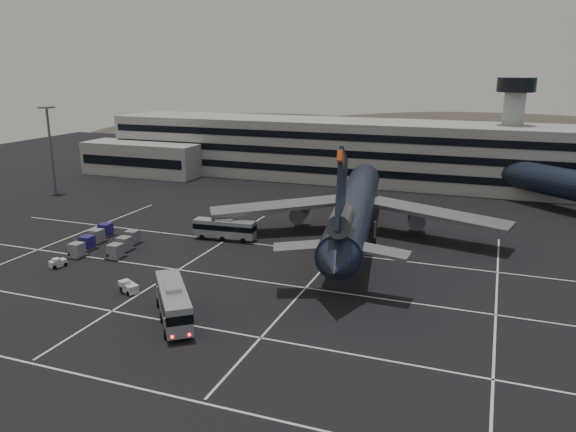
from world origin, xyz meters
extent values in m
plane|color=black|center=(0.00, 0.00, 0.00)|extent=(260.00, 260.00, 0.00)
cube|color=silver|center=(0.00, -22.00, 0.01)|extent=(90.00, 0.25, 0.01)
cube|color=silver|center=(0.00, -10.00, 0.01)|extent=(90.00, 0.25, 0.01)
cube|color=silver|center=(0.00, 4.00, 0.01)|extent=(90.00, 0.25, 0.01)
cube|color=silver|center=(0.00, 18.00, 0.01)|extent=(90.00, 0.25, 0.01)
cube|color=silver|center=(-30.00, 6.00, 0.01)|extent=(0.25, 55.00, 0.01)
cube|color=silver|center=(-6.00, 6.00, 0.01)|extent=(0.25, 55.00, 0.01)
cube|color=silver|center=(12.00, 6.00, 0.01)|extent=(0.25, 55.00, 0.01)
cube|color=silver|center=(34.00, 6.00, 0.01)|extent=(0.25, 55.00, 0.01)
cube|color=gray|center=(0.00, 72.00, 7.00)|extent=(120.00, 18.00, 14.00)
cube|color=black|center=(0.00, 62.95, 3.50)|extent=(118.00, 0.20, 1.60)
cube|color=black|center=(0.00, 62.95, 7.50)|extent=(118.00, 0.20, 1.60)
cube|color=black|center=(0.00, 62.95, 11.20)|extent=(118.00, 0.20, 1.60)
cube|color=gray|center=(-50.00, 60.00, 4.00)|extent=(30.00, 10.00, 8.00)
cylinder|color=gray|center=(35.00, 74.00, 11.00)|extent=(4.40, 4.40, 22.00)
cylinder|color=black|center=(35.00, 74.00, 22.50)|extent=(8.00, 8.00, 3.00)
ellipsoid|color=#38332B|center=(-60.00, 170.00, -10.50)|extent=(196.00, 140.00, 32.00)
ellipsoid|color=#38332B|center=(30.00, 170.00, -13.50)|extent=(252.00, 180.00, 44.00)
cylinder|color=slate|center=(-55.00, 35.00, 9.00)|extent=(0.50, 0.50, 18.00)
cube|color=slate|center=(-55.00, 35.00, 18.10)|extent=(2.40, 2.40, 0.35)
cylinder|color=black|center=(12.76, 25.21, 5.20)|extent=(13.51, 48.26, 5.60)
cone|color=black|center=(8.40, 51.05, 5.20)|extent=(6.27, 5.37, 5.60)
cone|color=black|center=(17.17, -0.92, 5.20)|extent=(5.80, 5.77, 5.04)
cube|color=black|center=(16.59, 2.53, 12.60)|extent=(2.07, 9.42, 10.97)
cube|color=#CD4E1B|center=(16.84, 1.05, 16.80)|extent=(1.08, 3.28, 2.24)
cylinder|color=#595B60|center=(16.50, 3.03, 9.30)|extent=(3.66, 6.37, 2.70)
cube|color=slate|center=(12.28, 2.82, 5.80)|extent=(8.16, 5.74, 0.87)
cube|color=slate|center=(20.56, 4.22, 5.80)|extent=(7.63, 3.51, 0.87)
cube|color=slate|center=(0.10, 25.10, 4.40)|extent=(21.62, 16.21, 1.75)
cylinder|color=#595B60|center=(2.56, 28.56, 2.70)|extent=(3.58, 5.87, 2.70)
cube|color=slate|center=(24.75, 29.27, 4.40)|extent=(22.67, 10.10, 1.75)
cylinder|color=#595B60|center=(21.30, 31.72, 2.70)|extent=(3.58, 5.87, 2.70)
cylinder|color=slate|center=(10.20, 40.36, 2.20)|extent=(0.44, 0.44, 3.00)
cylinder|color=black|center=(10.20, 40.36, 0.55)|extent=(0.68, 1.17, 1.10)
cylinder|color=slate|center=(9.94, 22.71, 2.20)|extent=(0.44, 0.44, 3.00)
cylinder|color=black|center=(9.94, 22.71, 0.55)|extent=(0.68, 1.17, 1.10)
cylinder|color=slate|center=(16.25, 23.77, 2.20)|extent=(0.44, 0.44, 3.00)
cylinder|color=black|center=(16.25, 23.77, 0.55)|extent=(0.68, 1.17, 1.10)
cone|color=black|center=(32.91, 67.41, 5.20)|extent=(7.08, 7.18, 5.60)
cube|color=gray|center=(1.70, -9.50, 2.14)|extent=(9.16, 10.62, 3.13)
cube|color=black|center=(1.70, -9.50, 2.51)|extent=(9.25, 10.71, 0.99)
cube|color=gray|center=(1.70, -9.50, 3.89)|extent=(3.25, 3.49, 0.37)
cylinder|color=black|center=(3.17, -13.46, 0.50)|extent=(0.88, 0.99, 1.00)
cylinder|color=black|center=(5.22, -11.84, 0.50)|extent=(0.88, 0.99, 1.00)
cylinder|color=black|center=(0.68, -10.31, 0.50)|extent=(0.88, 0.99, 1.00)
cylinder|color=black|center=(2.73, -8.69, 0.50)|extent=(0.88, 0.99, 1.00)
cylinder|color=black|center=(-1.81, -7.15, 0.50)|extent=(0.88, 0.99, 1.00)
cylinder|color=black|center=(0.24, -5.54, 0.50)|extent=(0.88, 0.99, 1.00)
cube|color=#FF0C05|center=(4.62, -14.53, 0.94)|extent=(0.26, 0.23, 0.23)
cube|color=#FF0C05|center=(5.93, -13.50, 0.94)|extent=(0.26, 0.23, 0.23)
cube|color=gray|center=(-6.24, 18.20, 1.82)|extent=(9.91, 3.01, 2.66)
cube|color=black|center=(-6.24, 18.20, 2.14)|extent=(9.98, 3.07, 0.84)
cube|color=gray|center=(-6.24, 18.20, 3.31)|extent=(2.77, 1.63, 0.31)
cylinder|color=black|center=(-2.74, 17.37, 0.43)|extent=(0.87, 0.35, 0.85)
cylinder|color=black|center=(-2.92, 19.58, 0.43)|extent=(0.87, 0.35, 0.85)
cylinder|color=black|center=(-6.15, 17.09, 0.43)|extent=(0.87, 0.35, 0.85)
cylinder|color=black|center=(-6.33, 19.30, 0.43)|extent=(0.87, 0.35, 0.85)
cylinder|color=black|center=(-9.55, 16.81, 0.43)|extent=(0.87, 0.35, 0.85)
cylinder|color=black|center=(-9.73, 19.02, 0.43)|extent=(0.87, 0.35, 0.85)
cube|color=silver|center=(-21.86, -0.78, 0.53)|extent=(1.91, 2.41, 0.87)
cube|color=silver|center=(-22.05, -1.23, 1.11)|extent=(1.32, 1.22, 0.48)
cylinder|color=black|center=(-22.65, -1.28, 0.27)|extent=(0.41, 0.58, 0.54)
cylinder|color=black|center=(-21.67, -1.70, 0.27)|extent=(0.41, 0.58, 0.54)
cylinder|color=black|center=(-22.04, 0.14, 0.27)|extent=(0.41, 0.58, 0.54)
cylinder|color=black|center=(-21.06, -0.28, 0.27)|extent=(0.41, 0.58, 0.54)
cube|color=silver|center=(-7.38, -4.82, 0.61)|extent=(2.77, 2.30, 1.00)
cube|color=silver|center=(-6.88, -5.07, 1.27)|extent=(1.44, 1.54, 0.55)
cylinder|color=black|center=(-6.87, -5.76, 0.31)|extent=(0.66, 0.50, 0.62)
cylinder|color=black|center=(-6.31, -4.68, 0.31)|extent=(0.66, 0.50, 0.62)
cylinder|color=black|center=(-8.44, -4.95, 0.31)|extent=(0.66, 0.50, 0.62)
cylinder|color=black|center=(-7.89, -3.87, 0.31)|extent=(0.66, 0.50, 0.62)
cube|color=#2D2D30|center=(-22.19, 3.38, 0.18)|extent=(2.73, 2.97, 0.20)
cylinder|color=black|center=(-22.19, 3.38, 0.11)|extent=(0.11, 0.23, 0.23)
cube|color=gray|center=(-22.19, 3.38, 1.19)|extent=(2.16, 2.16, 1.81)
cube|color=#2D2D30|center=(-16.75, 4.90, 0.18)|extent=(2.73, 2.97, 0.20)
cylinder|color=black|center=(-16.75, 4.90, 0.11)|extent=(0.11, 0.23, 0.23)
cube|color=gray|center=(-16.75, 4.90, 1.19)|extent=(2.16, 2.16, 1.81)
cube|color=#2D2D30|center=(-23.10, 6.65, 0.18)|extent=(2.73, 2.97, 0.20)
cylinder|color=black|center=(-23.10, 6.65, 0.11)|extent=(0.11, 0.23, 0.23)
cube|color=navy|center=(-23.10, 6.65, 1.19)|extent=(2.16, 2.16, 1.81)
cube|color=#2D2D30|center=(-17.65, 8.16, 0.18)|extent=(2.73, 2.97, 0.20)
cylinder|color=black|center=(-17.65, 8.16, 0.11)|extent=(0.11, 0.23, 0.23)
cube|color=gray|center=(-17.65, 8.16, 1.19)|extent=(2.16, 2.16, 1.81)
cube|color=#2D2D30|center=(-24.01, 9.92, 0.18)|extent=(2.73, 2.97, 0.20)
cylinder|color=black|center=(-24.01, 9.92, 0.11)|extent=(0.11, 0.23, 0.23)
cube|color=gray|center=(-24.01, 9.92, 1.19)|extent=(2.16, 2.16, 1.81)
cube|color=#2D2D30|center=(-18.56, 11.43, 0.18)|extent=(2.73, 2.97, 0.20)
cylinder|color=black|center=(-18.56, 11.43, 0.11)|extent=(0.11, 0.23, 0.23)
cube|color=gray|center=(-18.56, 11.43, 1.19)|extent=(2.16, 2.16, 1.81)
cube|color=#2D2D30|center=(-24.91, 13.19, 0.18)|extent=(2.73, 2.97, 0.20)
cylinder|color=black|center=(-24.91, 13.19, 0.11)|extent=(0.11, 0.23, 0.23)
cube|color=navy|center=(-24.91, 13.19, 1.19)|extent=(2.16, 2.16, 1.81)
camera|label=1|loc=(32.57, -56.88, 26.40)|focal=35.00mm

